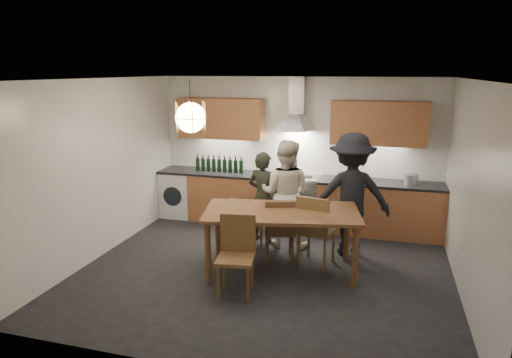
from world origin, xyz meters
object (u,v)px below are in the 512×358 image
(chair_front, at_px, (237,249))
(mixing_bowl, at_px, (350,179))
(dining_table, at_px, (282,218))
(stock_pot, at_px, (411,180))
(person_mid, at_px, (285,193))
(person_left, at_px, (263,197))
(chair_back_left, at_px, (244,221))
(person_right, at_px, (351,195))
(wine_bottles, at_px, (219,164))

(chair_front, relative_size, mixing_bowl, 3.25)
(dining_table, xyz_separation_m, stock_pot, (1.73, 1.89, 0.20))
(person_mid, height_order, stock_pot, person_mid)
(chair_front, xyz_separation_m, person_left, (-0.14, 1.78, 0.17))
(person_mid, bearing_deg, mixing_bowl, -134.61)
(person_left, relative_size, mixing_bowl, 4.85)
(stock_pot, bearing_deg, chair_back_left, -150.47)
(chair_front, xyz_separation_m, person_right, (1.24, 1.65, 0.35))
(mixing_bowl, bearing_deg, person_left, -148.10)
(chair_back_left, distance_m, stock_pot, 2.83)
(chair_back_left, bearing_deg, wine_bottles, -36.03)
(person_mid, xyz_separation_m, mixing_bowl, (0.92, 0.87, 0.10))
(chair_front, bearing_deg, stock_pot, 42.47)
(chair_front, bearing_deg, chair_back_left, 94.69)
(chair_back_left, height_order, stock_pot, stock_pot)
(person_left, height_order, mixing_bowl, person_left)
(chair_front, bearing_deg, person_mid, 73.65)
(chair_front, bearing_deg, person_left, 85.84)
(mixing_bowl, bearing_deg, stock_pot, 2.98)
(chair_front, relative_size, person_right, 0.54)
(wine_bottles, bearing_deg, chair_back_left, -56.82)
(dining_table, height_order, mixing_bowl, mixing_bowl)
(mixing_bowl, distance_m, wine_bottles, 2.36)
(person_right, distance_m, stock_pot, 1.32)
(person_left, height_order, wine_bottles, person_left)
(stock_pot, bearing_deg, dining_table, -132.39)
(chair_front, distance_m, stock_pot, 3.41)
(chair_back_left, height_order, wine_bottles, wine_bottles)
(chair_back_left, xyz_separation_m, person_right, (1.54, 0.39, 0.43))
(person_mid, distance_m, person_right, 1.01)
(chair_back_left, relative_size, stock_pot, 3.93)
(chair_back_left, relative_size, person_left, 0.58)
(dining_table, bearing_deg, person_left, 105.64)
(dining_table, height_order, person_left, person_left)
(chair_front, distance_m, wine_bottles, 2.94)
(chair_front, xyz_separation_m, wine_bottles, (-1.20, 2.64, 0.48))
(dining_table, xyz_separation_m, wine_bottles, (-1.60, 1.90, 0.28))
(person_mid, bearing_deg, dining_table, 101.81)
(mixing_bowl, bearing_deg, chair_front, -114.13)
(person_right, bearing_deg, person_mid, -15.83)
(dining_table, height_order, person_right, person_right)
(person_right, distance_m, wine_bottles, 2.64)
(mixing_bowl, height_order, stock_pot, stock_pot)
(chair_back_left, bearing_deg, chair_front, 124.11)
(chair_front, relative_size, person_left, 0.67)
(person_mid, xyz_separation_m, wine_bottles, (-1.43, 0.93, 0.21))
(person_right, distance_m, mixing_bowl, 0.93)
(stock_pot, bearing_deg, person_left, -159.26)
(chair_back_left, xyz_separation_m, chair_front, (0.30, -1.26, 0.08))
(person_left, xyz_separation_m, mixing_bowl, (1.30, 0.81, 0.20))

